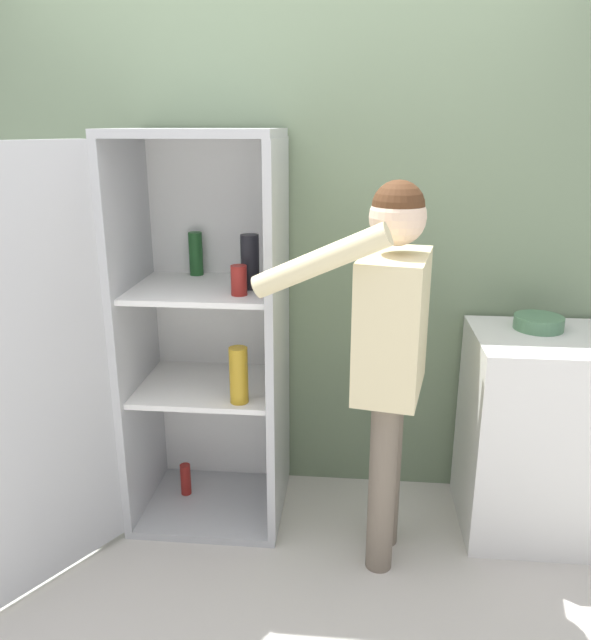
{
  "coord_description": "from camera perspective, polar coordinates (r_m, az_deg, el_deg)",
  "views": [
    {
      "loc": [
        0.33,
        -1.95,
        1.79
      ],
      "look_at": [
        0.08,
        0.64,
        0.97
      ],
      "focal_mm": 35.0,
      "sensor_mm": 36.0,
      "label": 1
    }
  ],
  "objects": [
    {
      "name": "ground_plane",
      "position": [
        2.67,
        -3.28,
        -24.63
      ],
      "size": [
        12.0,
        12.0,
        0.0
      ],
      "primitive_type": "plane",
      "color": "beige"
    },
    {
      "name": "counter",
      "position": [
        3.04,
        21.11,
        -9.69
      ],
      "size": [
        0.61,
        0.56,
        0.92
      ],
      "color": "white",
      "rests_on": "ground_plane"
    },
    {
      "name": "person",
      "position": [
        2.45,
        8.62,
        -1.23
      ],
      "size": [
        0.69,
        0.56,
        1.6
      ],
      "color": "#726656",
      "rests_on": "ground_plane"
    },
    {
      "name": "bowl",
      "position": [
        2.94,
        21.34,
        -0.23
      ],
      "size": [
        0.21,
        0.21,
        0.06
      ],
      "color": "#517F5B",
      "rests_on": "counter"
    },
    {
      "name": "refrigerator",
      "position": [
        2.77,
        -11.27,
        -1.84
      ],
      "size": [
        1.08,
        1.17,
        1.77
      ],
      "color": "#B7BABC",
      "rests_on": "ground_plane"
    },
    {
      "name": "wall_back",
      "position": [
        3.0,
        -0.84,
        7.61
      ],
      "size": [
        7.0,
        0.06,
        2.55
      ],
      "color": "gray",
      "rests_on": "ground_plane"
    }
  ]
}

